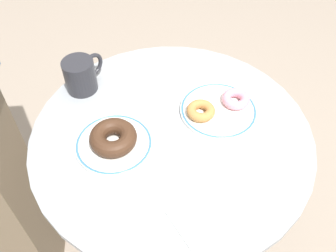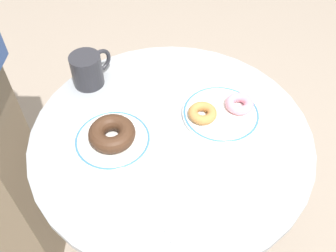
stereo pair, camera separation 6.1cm
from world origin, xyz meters
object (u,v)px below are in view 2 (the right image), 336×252
(plate_left, at_px, (113,140))
(coffee_mug, at_px, (88,70))
(donut_old_fashioned, at_px, (203,113))
(paper_napkin, at_px, (196,222))
(donut_chocolate, at_px, (112,134))
(cafe_table, at_px, (171,182))
(plate_right, at_px, (221,114))
(donut_pink_frosted, at_px, (239,104))

(plate_left, height_order, coffee_mug, coffee_mug)
(donut_old_fashioned, bearing_deg, paper_napkin, -117.82)
(donut_chocolate, relative_size, paper_napkin, 0.87)
(cafe_table, bearing_deg, coffee_mug, 118.53)
(donut_old_fashioned, xyz_separation_m, coffee_mug, (-0.24, 0.26, 0.02))
(plate_left, bearing_deg, cafe_table, -11.26)
(plate_right, distance_m, donut_pink_frosted, 0.06)
(donut_chocolate, relative_size, donut_pink_frosted, 1.55)
(plate_left, xyz_separation_m, coffee_mug, (0.00, 0.24, 0.04))
(cafe_table, distance_m, paper_napkin, 0.35)
(coffee_mug, bearing_deg, cafe_table, -61.47)
(donut_pink_frosted, distance_m, donut_old_fashioned, 0.11)
(plate_right, relative_size, donut_pink_frosted, 2.74)
(donut_old_fashioned, bearing_deg, cafe_table, -171.57)
(donut_chocolate, distance_m, coffee_mug, 0.24)
(plate_right, relative_size, donut_chocolate, 1.77)
(donut_old_fashioned, xyz_separation_m, paper_napkin, (-0.14, -0.27, -0.02))
(donut_old_fashioned, bearing_deg, donut_chocolate, 176.77)
(cafe_table, xyz_separation_m, plate_left, (-0.15, 0.03, 0.24))
(donut_chocolate, xyz_separation_m, donut_pink_frosted, (0.35, -0.02, -0.01))
(plate_left, xyz_separation_m, donut_chocolate, (0.00, -0.00, 0.03))
(donut_pink_frosted, height_order, paper_napkin, donut_pink_frosted)
(paper_napkin, bearing_deg, donut_chocolate, 109.72)
(paper_napkin, distance_m, coffee_mug, 0.54)
(cafe_table, distance_m, donut_pink_frosted, 0.33)
(plate_left, relative_size, donut_old_fashioned, 2.56)
(plate_right, height_order, paper_napkin, plate_right)
(donut_old_fashioned, distance_m, paper_napkin, 0.30)
(plate_right, distance_m, donut_chocolate, 0.30)
(cafe_table, height_order, donut_chocolate, donut_chocolate)
(donut_chocolate, height_order, coffee_mug, coffee_mug)
(cafe_table, height_order, coffee_mug, coffee_mug)
(plate_right, bearing_deg, plate_left, 175.93)
(plate_right, xyz_separation_m, donut_old_fashioned, (-0.05, 0.01, 0.02))
(donut_chocolate, bearing_deg, donut_pink_frosted, -3.20)
(cafe_table, distance_m, coffee_mug, 0.42)
(cafe_table, relative_size, plate_left, 3.87)
(plate_left, height_order, plate_right, same)
(donut_pink_frosted, relative_size, paper_napkin, 0.56)
(donut_chocolate, xyz_separation_m, paper_napkin, (0.10, -0.28, -0.03))
(donut_pink_frosted, xyz_separation_m, donut_old_fashioned, (-0.11, 0.01, 0.00))
(coffee_mug, bearing_deg, donut_pink_frosted, -36.86)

